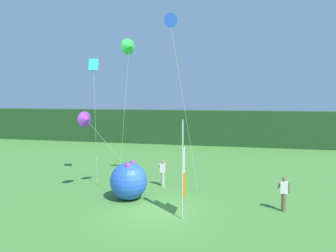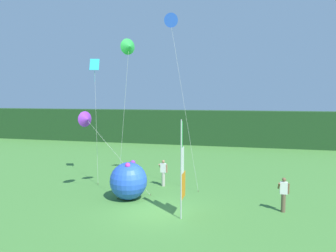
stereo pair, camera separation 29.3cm
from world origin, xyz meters
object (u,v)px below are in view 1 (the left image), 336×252
at_px(kite_blue_delta_2, 170,21).
at_px(inflatable_balloon, 129,181).
at_px(kite_purple_delta_3, 86,119).
at_px(person_mid_field, 284,193).
at_px(kite_cyan_diamond_0, 94,71).
at_px(person_near_banner, 163,172).
at_px(kite_green_delta_1, 129,47).
at_px(banner_flag, 184,170).

bearing_deg(kite_blue_delta_2, inflatable_balloon, -121.20).
bearing_deg(kite_purple_delta_3, inflatable_balloon, -3.91).
bearing_deg(person_mid_field, inflatable_balloon, 179.88).
xyz_separation_m(kite_cyan_diamond_0, kite_purple_delta_3, (0.99, -3.12, -3.05)).
distance_m(person_near_banner, kite_blue_delta_2, 9.53).
bearing_deg(kite_green_delta_1, kite_purple_delta_3, 162.41).
xyz_separation_m(person_near_banner, inflatable_balloon, (-1.21, -3.09, 0.14)).
relative_size(banner_flag, kite_cyan_diamond_0, 0.57).
height_order(person_near_banner, person_mid_field, person_mid_field).
bearing_deg(kite_cyan_diamond_0, kite_blue_delta_2, -4.65).
distance_m(inflatable_balloon, kite_blue_delta_2, 9.95).
bearing_deg(kite_cyan_diamond_0, kite_green_delta_1, -45.40).
bearing_deg(kite_green_delta_1, banner_flag, -19.95).
relative_size(person_mid_field, kite_cyan_diamond_0, 0.21).
distance_m(person_mid_field, kite_cyan_diamond_0, 14.02).
bearing_deg(inflatable_balloon, kite_green_delta_1, -62.66).
bearing_deg(kite_green_delta_1, inflatable_balloon, 117.34).
distance_m(kite_cyan_diamond_0, kite_blue_delta_2, 6.11).
xyz_separation_m(kite_green_delta_1, kite_purple_delta_3, (-3.03, 0.96, -3.88)).
xyz_separation_m(kite_blue_delta_2, kite_purple_delta_3, (-4.37, -2.69, -5.95)).
distance_m(person_mid_field, inflatable_balloon, 8.30).
distance_m(inflatable_balloon, kite_purple_delta_3, 4.32).
relative_size(person_mid_field, kite_blue_delta_2, 0.16).
xyz_separation_m(inflatable_balloon, kite_green_delta_1, (0.40, -0.78, 7.30)).
xyz_separation_m(person_mid_field, kite_cyan_diamond_0, (-11.92, 3.32, 6.60)).
bearing_deg(banner_flag, kite_blue_delta_2, 110.18).
bearing_deg(kite_blue_delta_2, kite_purple_delta_3, -148.39).
height_order(kite_green_delta_1, kite_purple_delta_3, kite_green_delta_1).
bearing_deg(kite_purple_delta_3, kite_green_delta_1, -17.59).
bearing_deg(person_near_banner, kite_blue_delta_2, -23.36).
bearing_deg(kite_purple_delta_3, banner_flag, -18.79).
height_order(inflatable_balloon, kite_purple_delta_3, kite_purple_delta_3).
distance_m(banner_flag, kite_purple_delta_3, 6.83).
xyz_separation_m(banner_flag, kite_blue_delta_2, (-1.75, 4.77, 8.16)).
height_order(person_mid_field, inflatable_balloon, inflatable_balloon).
distance_m(banner_flag, inflatable_balloon, 4.15).
height_order(banner_flag, kite_cyan_diamond_0, kite_cyan_diamond_0).
bearing_deg(kite_blue_delta_2, person_near_banner, 156.64).
relative_size(person_near_banner, kite_blue_delta_2, 0.16).
distance_m(inflatable_balloon, kite_green_delta_1, 7.35).
relative_size(person_near_banner, kite_purple_delta_3, 0.35).
height_order(kite_blue_delta_2, kite_purple_delta_3, kite_blue_delta_2).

